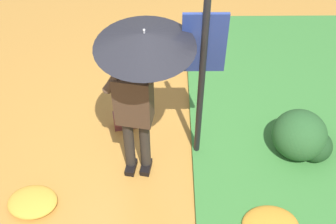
# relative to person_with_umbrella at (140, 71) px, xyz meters

# --- Properties ---
(ground_plane) EXTENTS (18.00, 18.00, 0.00)m
(ground_plane) POSITION_rel_person_with_umbrella_xyz_m (-0.02, -0.07, -1.55)
(ground_plane) COLOR #B27A33
(person_with_umbrella) EXTENTS (0.96, 0.96, 2.04)m
(person_with_umbrella) POSITION_rel_person_with_umbrella_xyz_m (0.00, 0.00, 0.00)
(person_with_umbrella) COLOR #2D2823
(person_with_umbrella) RESTS_ON ground_plane
(info_sign_post) EXTENTS (0.44, 0.07, 2.30)m
(info_sign_post) POSITION_rel_person_with_umbrella_xyz_m (0.63, 0.22, -0.11)
(info_sign_post) COLOR black
(info_sign_post) RESTS_ON ground_plane
(handbag) EXTENTS (0.32, 0.20, 0.37)m
(handbag) POSITION_rel_person_with_umbrella_xyz_m (-0.27, 0.64, -1.42)
(handbag) COLOR brown
(handbag) RESTS_ON ground_plane
(shrub_cluster) EXTENTS (0.72, 0.65, 0.59)m
(shrub_cluster) POSITION_rel_person_with_umbrella_xyz_m (1.89, 0.20, -1.28)
(shrub_cluster) COLOR #285628
(shrub_cluster) RESTS_ON ground_plane
(leaf_pile_near_person) EXTENTS (0.56, 0.45, 0.12)m
(leaf_pile_near_person) POSITION_rel_person_with_umbrella_xyz_m (-1.25, -0.53, -1.49)
(leaf_pile_near_person) COLOR gold
(leaf_pile_near_person) RESTS_ON ground_plane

